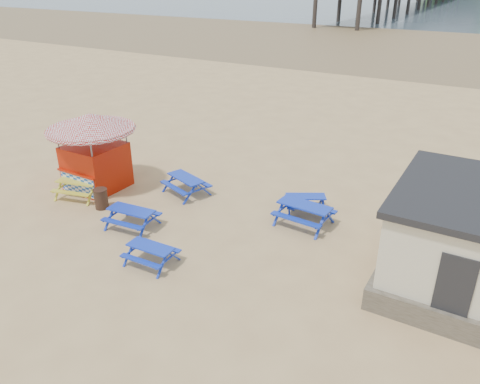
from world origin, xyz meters
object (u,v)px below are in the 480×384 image
Objects in this scene: picnic_table_blue_a at (186,185)px; ice_cream_kiosk at (93,142)px; litter_bin at (101,199)px; picnic_table_yellow at (79,189)px; picnic_table_blue_b at (304,214)px.

ice_cream_kiosk reaches higher than picnic_table_blue_a.
picnic_table_blue_a is at bearing 52.68° from litter_bin.
litter_bin is (-2.17, -2.84, 0.04)m from picnic_table_blue_a.
picnic_table_yellow is (-3.75, -2.55, -0.01)m from picnic_table_blue_a.
picnic_table_blue_b is at bearing 9.81° from ice_cream_kiosk.
ice_cream_kiosk is at bearing 138.68° from litter_bin.
picnic_table_blue_a is 2.66× the size of litter_bin.
picnic_table_blue_a is 1.05× the size of picnic_table_blue_b.
picnic_table_yellow is at bearing -159.99° from picnic_table_blue_b.
picnic_table_blue_a reaches higher than picnic_table_yellow.
picnic_table_yellow is at bearing -87.46° from ice_cream_kiosk.
picnic_table_blue_b is 0.56× the size of ice_cream_kiosk.
picnic_table_yellow is at bearing 169.45° from litter_bin.
picnic_table_blue_a is 4.40m from ice_cream_kiosk.
litter_bin reaches higher than picnic_table_yellow.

